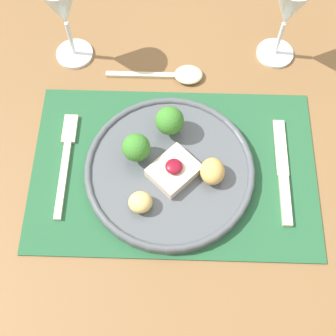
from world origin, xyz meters
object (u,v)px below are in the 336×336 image
object	(u,v)px
spoon	(178,75)
fork	(65,157)
knife	(282,178)
dinner_plate	(167,168)
wine_glass_far	(61,8)
wine_glass_near	(287,9)

from	to	relation	value
spoon	fork	bearing A→B (deg)	-133.67
fork	knife	xyz separation A→B (m)	(0.37, -0.03, 0.00)
dinner_plate	wine_glass_far	world-z (taller)	wine_glass_far
knife	spoon	size ratio (longest dim) A/B	1.08
fork	wine_glass_far	size ratio (longest dim) A/B	1.14
dinner_plate	fork	xyz separation A→B (m)	(-0.18, 0.02, -0.01)
dinner_plate	knife	xyz separation A→B (m)	(0.19, -0.01, -0.01)
dinner_plate	fork	world-z (taller)	dinner_plate
wine_glass_far	dinner_plate	bearing A→B (deg)	-52.60
knife	spoon	xyz separation A→B (m)	(-0.18, 0.21, 0.00)
fork	knife	size ratio (longest dim) A/B	1.00
dinner_plate	spoon	distance (m)	0.20
fork	dinner_plate	bearing A→B (deg)	-6.99
fork	wine_glass_near	distance (m)	0.46
fork	spoon	world-z (taller)	spoon
dinner_plate	fork	bearing A→B (deg)	172.92
knife	wine_glass_far	world-z (taller)	wine_glass_far
knife	spoon	world-z (taller)	spoon
dinner_plate	spoon	bearing A→B (deg)	86.26
wine_glass_far	spoon	bearing A→B (deg)	-13.09
fork	knife	bearing A→B (deg)	-4.41
fork	knife	distance (m)	0.37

